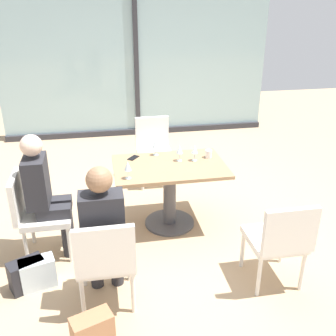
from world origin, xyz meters
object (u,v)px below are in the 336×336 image
(person_front_left, at_px, (103,228))
(coffee_cup, at_px, (209,154))
(person_side_end, at_px, (45,190))
(wine_glass_2, at_px, (128,166))
(wine_glass_0, at_px, (195,149))
(chair_side_end, at_px, (36,210))
(cell_phone_on_table, at_px, (133,158))
(chair_front_right, at_px, (280,238))
(chair_front_left, at_px, (105,258))
(wine_glass_3, at_px, (156,144))
(handbag_1, at_px, (93,332))
(dining_table_main, at_px, (170,182))
(wine_glass_1, at_px, (179,150))
(handbag_0, at_px, (38,273))
(chair_near_window, at_px, (154,146))
(handbag_2, at_px, (27,274))

(person_front_left, height_order, coffee_cup, person_front_left)
(person_side_end, bearing_deg, wine_glass_2, 3.98)
(wine_glass_0, bearing_deg, chair_side_end, -167.20)
(wine_glass_2, bearing_deg, cell_phone_on_table, 78.76)
(person_front_left, bearing_deg, wine_glass_0, 47.96)
(chair_front_right, bearing_deg, chair_front_left, 180.00)
(wine_glass_3, height_order, handbag_1, wine_glass_3)
(dining_table_main, height_order, handbag_1, dining_table_main)
(wine_glass_0, distance_m, coffee_cup, 0.20)
(cell_phone_on_table, bearing_deg, chair_front_right, -13.96)
(person_side_end, xyz_separation_m, wine_glass_1, (1.39, 0.40, 0.16))
(handbag_1, bearing_deg, person_side_end, 87.21)
(handbag_0, height_order, handbag_1, same)
(chair_front_right, bearing_deg, chair_near_window, 107.39)
(wine_glass_0, distance_m, handbag_0, 1.99)
(chair_front_right, height_order, wine_glass_2, wine_glass_2)
(wine_glass_2, relative_size, cell_phone_on_table, 1.28)
(chair_near_window, relative_size, coffee_cup, 9.67)
(chair_front_left, bearing_deg, person_front_left, 90.00)
(chair_front_right, relative_size, chair_near_window, 1.00)
(wine_glass_1, bearing_deg, chair_front_right, -64.25)
(wine_glass_0, bearing_deg, person_side_end, -166.33)
(handbag_1, bearing_deg, dining_table_main, 40.80)
(chair_front_left, distance_m, cell_phone_on_table, 1.51)
(chair_front_left, distance_m, person_side_end, 1.04)
(chair_side_end, relative_size, cell_phone_on_table, 6.04)
(chair_front_left, height_order, cell_phone_on_table, chair_front_left)
(person_side_end, height_order, wine_glass_1, person_side_end)
(chair_side_end, xyz_separation_m, handbag_0, (0.03, -0.51, -0.36))
(wine_glass_1, bearing_deg, person_side_end, -163.89)
(wine_glass_2, distance_m, coffee_cup, 1.01)
(chair_side_end, relative_size, chair_front_left, 1.00)
(chair_front_right, relative_size, wine_glass_3, 4.70)
(chair_front_right, bearing_deg, coffee_cup, 101.90)
(chair_near_window, relative_size, person_front_left, 0.69)
(wine_glass_3, bearing_deg, person_front_left, -114.80)
(dining_table_main, xyz_separation_m, handbag_2, (-1.43, -0.82, -0.39))
(chair_front_right, xyz_separation_m, coffee_cup, (-0.27, 1.30, 0.28))
(cell_phone_on_table, height_order, handbag_2, cell_phone_on_table)
(dining_table_main, relative_size, wine_glass_0, 6.45)
(cell_phone_on_table, bearing_deg, wine_glass_3, 48.23)
(wine_glass_1, distance_m, handbag_1, 2.07)
(person_front_left, bearing_deg, handbag_2, 160.11)
(chair_front_left, bearing_deg, person_side_end, 121.20)
(wine_glass_3, relative_size, coffee_cup, 2.06)
(person_front_left, distance_m, cell_phone_on_table, 1.38)
(wine_glass_0, bearing_deg, chair_front_right, -70.16)
(person_side_end, distance_m, wine_glass_3, 1.32)
(dining_table_main, bearing_deg, handbag_2, -150.29)
(dining_table_main, relative_size, chair_front_left, 1.37)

